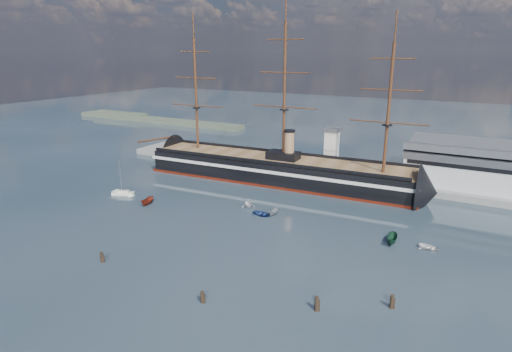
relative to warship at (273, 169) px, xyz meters
The scene contains 16 objects.
ground 23.88m from the warship, 58.18° to the right, with size 600.00×600.00×0.00m, color #1B2A34.
quay 27.83m from the warship, 35.53° to the left, with size 180.00×18.00×2.00m, color slate.
quay_tower 20.95m from the warship, 40.15° to the left, with size 5.00×5.00×15.00m.
shoreline 147.36m from the warship, 149.40° to the left, with size 120.00×10.00×4.00m.
warship is the anchor object (origin of this frame).
sailboat 47.90m from the warship, 132.77° to the right, with size 6.74×4.49×10.46m.
motorboat_a 43.20m from the warship, 117.58° to the right, with size 6.16×2.26×2.46m, color maroon.
motorboat_b 32.15m from the warship, 68.29° to the right, with size 3.27×1.31×1.53m, color navy.
motorboat_c 31.69m from the warship, 62.64° to the right, with size 5.15×1.89×2.06m, color gray.
motorboat_d 26.88m from the warship, 78.03° to the right, with size 6.75×2.92×2.47m, color silver.
motorboat_e 60.93m from the warship, 29.27° to the right, with size 2.99×1.20×1.40m, color silver.
motorboat_f 54.96m from the warship, 34.16° to the right, with size 6.60×2.42×2.64m, color #143C26.
piling_near_left 68.39m from the warship, 93.87° to the right, with size 0.64×0.64×2.93m, color black.
piling_near_mid 73.65m from the warship, 72.64° to the right, with size 0.64×0.64×2.84m, color black.
piling_near_right 74.68m from the warship, 57.65° to the right, with size 0.64×0.64×3.35m, color black.
piling_far_right 75.79m from the warship, 48.01° to the right, with size 0.64×0.64×3.21m, color black.
Camera 1 is at (48.61, -61.86, 41.38)m, focal length 30.00 mm.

